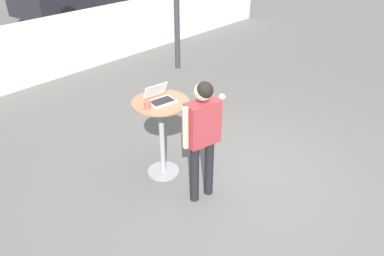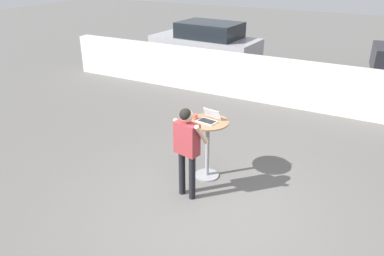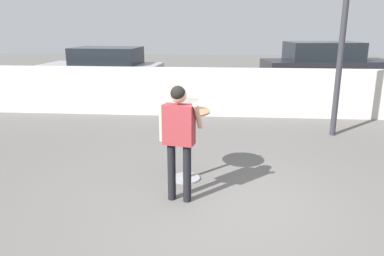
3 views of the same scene
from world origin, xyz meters
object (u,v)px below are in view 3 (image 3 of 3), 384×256
object	(u,v)px
cafe_table	(186,133)
street_lamp	(346,0)
coffee_mug	(170,108)
parked_car_near_street	(326,66)
parked_car_further_down	(104,71)
standing_person	(179,130)
laptop	(186,107)

from	to	relation	value
cafe_table	street_lamp	distance (m)	4.43
coffee_mug	parked_car_near_street	size ratio (longest dim) A/B	0.02
parked_car_further_down	standing_person	bearing A→B (deg)	-65.69
laptop	parked_car_further_down	xyz separation A→B (m)	(-3.42, 6.77, -0.32)
cafe_table	laptop	world-z (taller)	laptop
parked_car_further_down	street_lamp	size ratio (longest dim) A/B	0.92
laptop	parked_car_near_street	world-z (taller)	parked_car_near_street
cafe_table	laptop	xyz separation A→B (m)	(0.01, 0.01, 0.39)
parked_car_near_street	laptop	bearing A→B (deg)	-116.53
coffee_mug	parked_car_further_down	bearing A→B (deg)	114.98
standing_person	parked_car_further_down	size ratio (longest dim) A/B	0.40
laptop	street_lamp	world-z (taller)	street_lamp
standing_person	coffee_mug	bearing A→B (deg)	107.31
parked_car_further_down	coffee_mug	bearing A→B (deg)	-65.02
laptop	coffee_mug	bearing A→B (deg)	-169.90
laptop	street_lamp	bearing A→B (deg)	41.92
cafe_table	laptop	distance (m)	0.39
laptop	parked_car_near_street	size ratio (longest dim) A/B	0.08
laptop	standing_person	bearing A→B (deg)	-91.85
coffee_mug	parked_car_further_down	xyz separation A→B (m)	(-3.18, 6.82, -0.32)
parked_car_near_street	street_lamp	size ratio (longest dim) A/B	1.09
standing_person	parked_car_further_down	distance (m)	8.24
standing_person	parked_car_further_down	bearing A→B (deg)	114.31
cafe_table	street_lamp	xyz separation A→B (m)	(2.93, 2.64, 2.03)
cafe_table	parked_car_further_down	size ratio (longest dim) A/B	0.28
standing_person	street_lamp	world-z (taller)	street_lamp
coffee_mug	cafe_table	bearing A→B (deg)	6.95
laptop	street_lamp	xyz separation A→B (m)	(2.92, 2.62, 1.64)
cafe_table	parked_car_further_down	distance (m)	7.60
coffee_mug	parked_car_near_street	world-z (taller)	parked_car_near_street
standing_person	street_lamp	distance (m)	4.81
coffee_mug	parked_car_further_down	size ratio (longest dim) A/B	0.03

